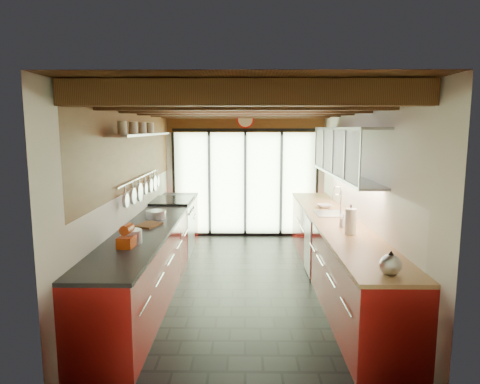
{
  "coord_description": "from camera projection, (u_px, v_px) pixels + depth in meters",
  "views": [
    {
      "loc": [
        -0.0,
        -5.86,
        2.19
      ],
      "look_at": [
        -0.08,
        0.4,
        1.25
      ],
      "focal_mm": 32.0,
      "sensor_mm": 36.0,
      "label": 1
    }
  ],
  "objects": [
    {
      "name": "ground",
      "position": [
        245.0,
        282.0,
        6.12
      ],
      "size": [
        5.5,
        5.5,
        0.0
      ],
      "primitive_type": "plane",
      "color": "black",
      "rests_on": "ground"
    },
    {
      "name": "room_shell",
      "position": [
        245.0,
        167.0,
        5.87
      ],
      "size": [
        5.5,
        5.5,
        5.5
      ],
      "color": "silver",
      "rests_on": "ground"
    },
    {
      "name": "ceiling_beams",
      "position": [
        245.0,
        109.0,
        6.13
      ],
      "size": [
        3.14,
        5.06,
        4.9
      ],
      "color": "#593316",
      "rests_on": "ground"
    },
    {
      "name": "glass_door",
      "position": [
        245.0,
        155.0,
        8.54
      ],
      "size": [
        2.95,
        0.1,
        2.9
      ],
      "color": "#C6EAAD",
      "rests_on": "ground"
    },
    {
      "name": "left_counter",
      "position": [
        156.0,
        251.0,
        6.07
      ],
      "size": [
        0.68,
        5.0,
        0.92
      ],
      "color": "maroon",
      "rests_on": "ground"
    },
    {
      "name": "range_stove",
      "position": [
        173.0,
        227.0,
        7.5
      ],
      "size": [
        0.66,
        0.9,
        0.97
      ],
      "color": "silver",
      "rests_on": "ground"
    },
    {
      "name": "right_counter",
      "position": [
        335.0,
        252.0,
        6.04
      ],
      "size": [
        0.68,
        5.0,
        0.92
      ],
      "color": "maroon",
      "rests_on": "ground"
    },
    {
      "name": "sink_assembly",
      "position": [
        332.0,
        211.0,
        6.36
      ],
      "size": [
        0.45,
        0.52,
        0.43
      ],
      "color": "silver",
      "rests_on": "right_counter"
    },
    {
      "name": "upper_cabinets_right",
      "position": [
        345.0,
        152.0,
        6.12
      ],
      "size": [
        0.34,
        3.0,
        3.0
      ],
      "color": "silver",
      "rests_on": "ground"
    },
    {
      "name": "left_wall_fixtures",
      "position": [
        143.0,
        156.0,
        6.16
      ],
      "size": [
        0.28,
        2.6,
        0.96
      ],
      "color": "silver",
      "rests_on": "ground"
    },
    {
      "name": "stand_mixer",
      "position": [
        128.0,
        237.0,
        4.62
      ],
      "size": [
        0.19,
        0.29,
        0.25
      ],
      "color": "#C13D0F",
      "rests_on": "left_counter"
    },
    {
      "name": "pot_large",
      "position": [
        131.0,
        237.0,
        4.75
      ],
      "size": [
        0.3,
        0.3,
        0.15
      ],
      "primitive_type": "cylinder",
      "rotation": [
        0.0,
        0.0,
        0.29
      ],
      "color": "silver",
      "rests_on": "left_counter"
    },
    {
      "name": "pot_small",
      "position": [
        156.0,
        214.0,
        6.07
      ],
      "size": [
        0.29,
        0.29,
        0.11
      ],
      "primitive_type": "cylinder",
      "rotation": [
        0.0,
        0.0,
        -0.05
      ],
      "color": "silver",
      "rests_on": "left_counter"
    },
    {
      "name": "cutting_board",
      "position": [
        148.0,
        225.0,
        5.57
      ],
      "size": [
        0.35,
        0.41,
        0.03
      ],
      "primitive_type": "cube",
      "rotation": [
        0.0,
        0.0,
        -0.34
      ],
      "color": "brown",
      "rests_on": "left_counter"
    },
    {
      "name": "kettle",
      "position": [
        391.0,
        264.0,
        3.73
      ],
      "size": [
        0.23,
        0.25,
        0.22
      ],
      "color": "silver",
      "rests_on": "right_counter"
    },
    {
      "name": "paper_towel",
      "position": [
        351.0,
        222.0,
        5.14
      ],
      "size": [
        0.16,
        0.16,
        0.37
      ],
      "color": "white",
      "rests_on": "right_counter"
    },
    {
      "name": "soap_bottle",
      "position": [
        344.0,
        221.0,
        5.51
      ],
      "size": [
        0.1,
        0.1,
        0.17
      ],
      "primitive_type": "imported",
      "rotation": [
        0.0,
        0.0,
        0.34
      ],
      "color": "silver",
      "rests_on": "right_counter"
    },
    {
      "name": "bowl",
      "position": [
        324.0,
        206.0,
        6.86
      ],
      "size": [
        0.29,
        0.29,
        0.06
      ],
      "primitive_type": "imported",
      "rotation": [
        0.0,
        0.0,
        0.27
      ],
      "color": "silver",
      "rests_on": "right_counter"
    }
  ]
}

